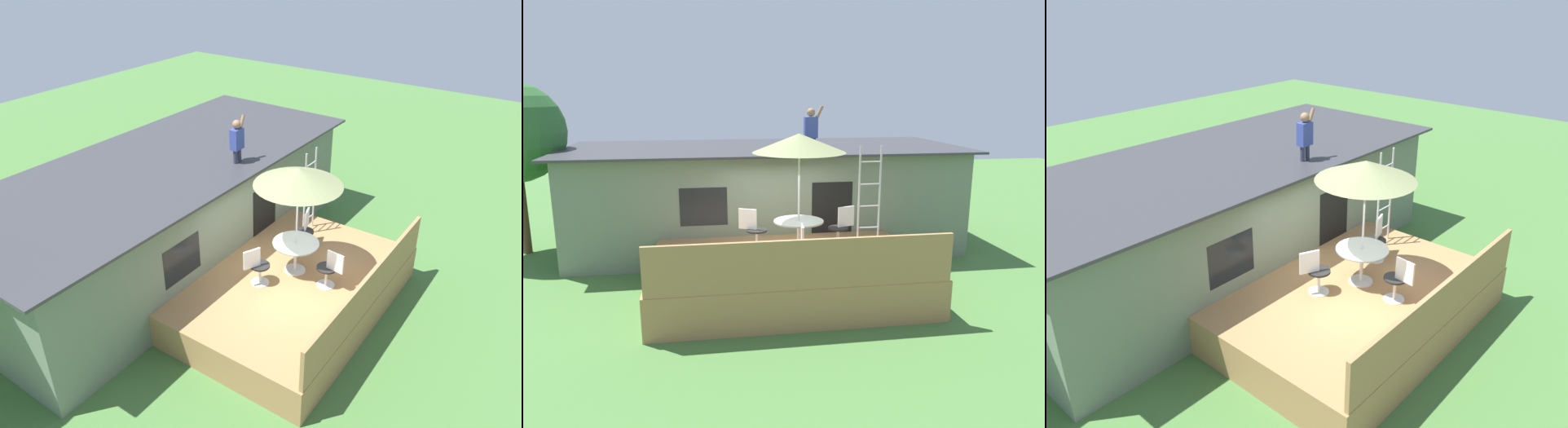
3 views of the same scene
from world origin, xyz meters
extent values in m
plane|color=#477538|center=(0.00, 0.00, 0.00)|extent=(40.00, 40.00, 0.00)
cube|color=slate|center=(0.00, 3.60, 1.33)|extent=(10.00, 4.00, 2.67)
cube|color=#38383D|center=(0.00, 3.60, 2.70)|extent=(10.50, 4.50, 0.06)
cube|color=black|center=(-1.67, 1.61, 1.55)|extent=(1.10, 0.03, 0.90)
cube|color=black|center=(1.40, 1.61, 1.05)|extent=(1.00, 0.03, 2.00)
cube|color=#A87A4C|center=(0.00, 0.00, 0.40)|extent=(5.52, 3.96, 0.80)
cube|color=#A87A4C|center=(0.00, -1.93, 1.25)|extent=(5.42, 0.08, 0.90)
cylinder|color=silver|center=(0.28, -0.01, 0.82)|extent=(0.48, 0.48, 0.03)
cylinder|color=silver|center=(0.28, -0.01, 1.17)|extent=(0.07, 0.07, 0.71)
cylinder|color=#999E93|center=(0.28, -0.01, 1.53)|extent=(1.04, 1.04, 0.03)
cylinder|color=silver|center=(0.28, -0.01, 2.00)|extent=(0.04, 0.04, 2.40)
cone|color=#8C9360|center=(0.28, -0.01, 3.15)|extent=(1.90, 1.90, 0.38)
cylinder|color=silver|center=(1.77, 0.66, 1.90)|extent=(0.04, 0.04, 2.20)
cylinder|color=silver|center=(2.25, 0.66, 1.90)|extent=(0.04, 0.04, 2.20)
cylinder|color=silver|center=(2.01, 0.66, 1.15)|extent=(0.48, 0.03, 0.03)
cylinder|color=silver|center=(2.01, 0.66, 1.65)|extent=(0.48, 0.03, 0.03)
cylinder|color=silver|center=(2.01, 0.66, 2.15)|extent=(0.48, 0.03, 0.03)
cylinder|color=silver|center=(2.01, 0.66, 2.65)|extent=(0.48, 0.03, 0.03)
cylinder|color=#33384C|center=(0.88, 2.09, 2.90)|extent=(0.10, 0.10, 0.34)
cylinder|color=#33384C|center=(1.04, 2.09, 2.90)|extent=(0.10, 0.10, 0.34)
cube|color=#384799|center=(0.96, 2.09, 3.32)|extent=(0.32, 0.20, 0.50)
sphere|color=#997051|center=(0.96, 2.09, 3.68)|extent=(0.20, 0.20, 0.20)
cylinder|color=#997051|center=(1.14, 2.09, 3.62)|extent=(0.26, 0.08, 0.44)
cylinder|color=silver|center=(-0.56, 0.38, 0.81)|extent=(0.40, 0.40, 0.02)
cylinder|color=silver|center=(-0.56, 0.38, 1.03)|extent=(0.06, 0.06, 0.44)
cylinder|color=black|center=(-0.56, 0.38, 1.26)|extent=(0.44, 0.44, 0.04)
cube|color=silver|center=(-0.74, 0.47, 1.50)|extent=(0.38, 0.20, 0.44)
cylinder|color=silver|center=(1.21, 0.30, 0.81)|extent=(0.40, 0.40, 0.02)
cylinder|color=silver|center=(1.21, 0.30, 1.03)|extent=(0.06, 0.06, 0.44)
cylinder|color=black|center=(1.21, 0.30, 1.26)|extent=(0.44, 0.44, 0.04)
cube|color=silver|center=(1.40, 0.36, 1.50)|extent=(0.39, 0.16, 0.44)
cylinder|color=silver|center=(0.17, -0.85, 0.81)|extent=(0.40, 0.40, 0.02)
cylinder|color=silver|center=(0.17, -0.85, 1.03)|extent=(0.06, 0.06, 0.44)
cylinder|color=black|center=(0.17, -0.85, 1.26)|extent=(0.44, 0.44, 0.04)
cube|color=silver|center=(0.15, -1.05, 1.50)|extent=(0.09, 0.40, 0.44)
camera|label=1|loc=(-8.17, -4.87, 7.67)|focal=35.70mm
camera|label=2|loc=(-1.62, -10.05, 4.12)|focal=34.94mm
camera|label=3|loc=(-7.23, -5.18, 6.33)|focal=36.23mm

